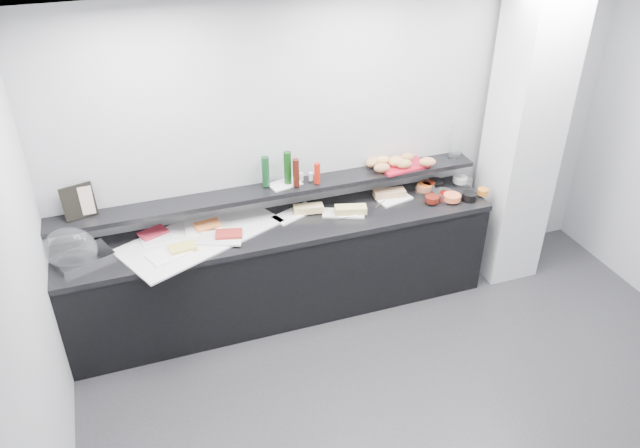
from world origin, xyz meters
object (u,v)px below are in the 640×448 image
object	(u,v)px
bread_tray	(401,165)
cloche_base	(83,257)
framed_print	(79,202)
sandwich_plate_mid	(343,213)
condiment_tray	(285,184)
carafe	(456,142)

from	to	relation	value
bread_tray	cloche_base	bearing A→B (deg)	176.94
framed_print	bread_tray	world-z (taller)	framed_print
sandwich_plate_mid	condiment_tray	size ratio (longest dim) A/B	1.34
sandwich_plate_mid	framed_print	bearing A→B (deg)	-164.88
sandwich_plate_mid	carafe	size ratio (longest dim) A/B	1.17
sandwich_plate_mid	bread_tray	size ratio (longest dim) A/B	0.83
bread_tray	carafe	size ratio (longest dim) A/B	1.42
cloche_base	carafe	distance (m)	3.26
sandwich_plate_mid	condiment_tray	bearing A→B (deg)	175.40
cloche_base	framed_print	distance (m)	0.42
condiment_tray	bread_tray	distance (m)	1.06
sandwich_plate_mid	framed_print	size ratio (longest dim) A/B	1.35
cloche_base	carafe	xyz separation A→B (m)	(3.23, 0.18, 0.38)
condiment_tray	carafe	distance (m)	1.59
bread_tray	carafe	world-z (taller)	carafe
framed_print	condiment_tray	distance (m)	1.61
cloche_base	bread_tray	xyz separation A→B (m)	(2.71, 0.19, 0.24)
condiment_tray	framed_print	bearing A→B (deg)	166.84
bread_tray	carafe	distance (m)	0.54
condiment_tray	carafe	bearing A→B (deg)	-12.86
cloche_base	framed_print	world-z (taller)	framed_print
framed_print	cloche_base	bearing A→B (deg)	-115.94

